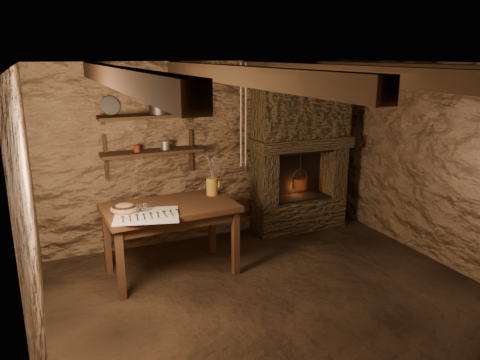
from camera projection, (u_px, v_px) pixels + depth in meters
name	position (u px, v px, depth m)	size (l,w,h in m)	color
floor	(279.00, 301.00, 4.87)	(4.50, 4.50, 0.00)	black
back_wall	(212.00, 152.00, 6.33)	(4.50, 0.04, 2.40)	#4B3423
front_wall	(442.00, 277.00, 2.79)	(4.50, 0.04, 2.40)	#4B3423
left_wall	(31.00, 222.00, 3.70)	(0.04, 4.00, 2.40)	#4B3423
right_wall	(453.00, 168.00, 5.42)	(0.04, 4.00, 2.40)	#4B3423
ceiling	(285.00, 64.00, 4.25)	(4.50, 4.00, 0.04)	black
beam_far_left	(118.00, 77.00, 3.69)	(0.14, 3.95, 0.16)	black
beam_mid_left	(235.00, 75.00, 4.08)	(0.14, 3.95, 0.16)	black
beam_mid_right	(331.00, 73.00, 4.46)	(0.14, 3.95, 0.16)	black
beam_far_right	(412.00, 71.00, 4.85)	(0.14, 3.95, 0.16)	black
shelf_lower	(152.00, 152.00, 5.84)	(1.25, 0.30, 0.04)	black
shelf_upper	(150.00, 116.00, 5.72)	(1.25, 0.30, 0.04)	black
hearth	(300.00, 146.00, 6.60)	(1.43, 0.51, 2.30)	#312718
work_table	(171.00, 237.00, 5.37)	(1.51, 0.91, 0.84)	#372013
linen_cloth	(147.00, 216.00, 4.92)	(0.67, 0.54, 0.01)	beige
pewter_cutlery_row	(147.00, 215.00, 4.90)	(0.56, 0.21, 0.01)	#9B988D
drinking_glasses	(146.00, 207.00, 5.03)	(0.21, 0.06, 0.09)	silver
stoneware_jug	(212.00, 178.00, 5.61)	(0.17, 0.17, 0.48)	olive
wooden_bowl	(124.00, 209.00, 5.04)	(0.30, 0.30, 0.11)	#93613F
iron_stockpot	(159.00, 106.00, 5.73)	(0.26, 0.26, 0.19)	#2A2825
tin_pan	(110.00, 106.00, 5.60)	(0.23, 0.23, 0.03)	#A8A9A4
small_kettle	(165.00, 145.00, 5.88)	(0.15, 0.12, 0.16)	#A8A9A4
rusty_tin	(137.00, 149.00, 5.75)	(0.08, 0.08, 0.08)	#501710
red_pot	(300.00, 183.00, 6.68)	(0.25, 0.25, 0.54)	maroon
hanging_ropes	(243.00, 116.00, 5.35)	(0.08, 0.08, 1.20)	beige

